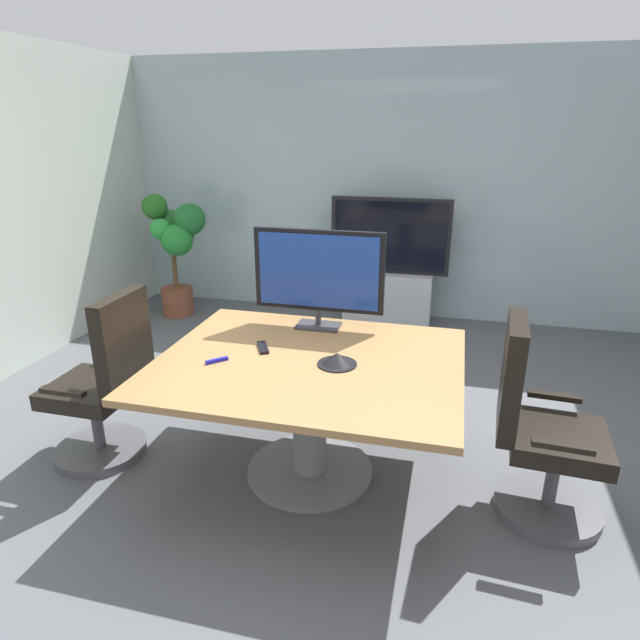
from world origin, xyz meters
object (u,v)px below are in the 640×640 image
Objects in this scene: office_chair_left at (106,392)px; potted_plant at (176,240)px; conference_phone at (337,360)px; remote_control at (263,347)px; wall_display_unit at (388,282)px; office_chair_right at (539,438)px; tv_monitor at (319,273)px; conference_table at (309,389)px.

office_chair_left is 0.83× the size of potted_plant.
remote_control is (-0.47, 0.11, -0.02)m from conference_phone.
wall_display_unit reaches higher than office_chair_left.
office_chair_right is 1.59m from tv_monitor.
potted_plant is at bearing 136.88° from tv_monitor.
conference_table is 1.30× the size of potted_plant.
potted_plant reaches higher than office_chair_left.
office_chair_right is at bearing -67.42° from wall_display_unit.
potted_plant reaches higher than remote_control.
office_chair_left reaches higher than conference_phone.
conference_table is 1.56× the size of office_chair_right.
office_chair_left is 1.46m from conference_phone.
potted_plant is (-3.39, 2.48, 0.37)m from office_chair_right.
tv_monitor is at bearing 113.92° from conference_phone.
conference_phone is at bearing -47.12° from potted_plant.
potted_plant is (-2.23, -0.29, 0.39)m from wall_display_unit.
office_chair_right is 1.30× the size of tv_monitor.
office_chair_left reaches higher than remote_control.
office_chair_left is at bearing -115.13° from wall_display_unit.
office_chair_left and office_chair_right have the same top height.
tv_monitor reaches higher than conference_phone.
conference_table is at bearing 92.22° from office_chair_right.
potted_plant is (-2.13, 2.45, 0.26)m from conference_table.
conference_table is at bearing 96.75° from office_chair_left.
conference_table is 3.26m from potted_plant.
office_chair_right is 6.41× the size of remote_control.
wall_display_unit is at bearing 7.45° from potted_plant.
potted_plant is 2.99m from remote_control.
office_chair_right is at bearing -1.47° from conference_table.
conference_table is 2.02× the size of tv_monitor.
conference_table is 0.76m from tv_monitor.
office_chair_right is at bearing -36.25° from potted_plant.
office_chair_right is at bearing -0.36° from conference_phone.
tv_monitor is at bearing 119.88° from office_chair_left.
remote_control is at bearing -52.34° from potted_plant.
office_chair_left is at bearing -175.27° from conference_phone.
tv_monitor reaches higher than remote_control.
tv_monitor is at bearing 35.36° from remote_control.
office_chair_left is 2.77m from potted_plant.
tv_monitor is 0.64× the size of wall_display_unit.
conference_phone is at bearing -8.62° from conference_table.
tv_monitor is at bearing 70.93° from office_chair_right.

